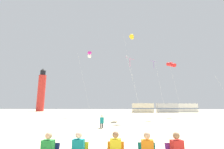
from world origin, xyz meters
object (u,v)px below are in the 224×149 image
Objects in this scene: kite_tube_gold at (132,37)px; rv_van_white at (187,108)px; lighthouse_distant at (41,91)px; kite_diamond_rainbow at (130,60)px; kite_flyer_standing at (102,121)px; rv_van_cream at (143,108)px; kite_diamond_violet at (154,63)px; kite_tube_scarlet at (171,64)px; kite_box_magenta at (90,55)px; rv_van_silver at (167,108)px.

kite_tube_gold reaches higher than rv_van_white.
kite_diamond_rainbow is at bearing -51.94° from lighthouse_distant.
rv_van_cream reaches higher than kite_flyer_standing.
rv_van_white is (16.72, 28.93, -7.46)m from kite_diamond_violet.
kite_tube_gold is 1.38× the size of kite_tube_scarlet.
kite_flyer_standing is 17.89m from kite_tube_gold.
rv_van_cream is at bearing 78.09° from kite_tube_gold.
kite_flyer_standing is 20.30m from kite_box_magenta.
kite_tube_gold is 0.87× the size of lighthouse_distant.
kite_tube_gold reaches higher than kite_box_magenta.
kite_box_magenta is 0.88× the size of kite_tube_gold.
kite_tube_gold is 2.21× the size of rv_van_white.
rv_van_white is (20.23, 28.44, -12.47)m from kite_tube_gold.
kite_box_magenta is 9.61m from kite_tube_gold.
kite_box_magenta is 16.26m from kite_tube_scarlet.
rv_van_silver is at bearing 2.55° from rv_van_cream.
kite_diamond_violet reaches higher than rv_van_white.
lighthouse_distant reaches higher than rv_van_white.
rv_van_white is (15.04, 3.85, 0.00)m from rv_van_cream.
kite_diamond_violet is 6.34m from kite_tube_scarlet.
rv_van_white is at bearing 58.13° from kite_diamond_rainbow.
kite_diamond_violet is at bearing -44.62° from lighthouse_distant.
kite_flyer_standing is at bearing -125.39° from rv_van_white.
rv_van_silver is (9.33, 25.98, -7.46)m from kite_diamond_violet.
kite_flyer_standing is at bearing -75.06° from kite_box_magenta.
kite_tube_scarlet is at bearing 47.48° from kite_diamond_rainbow.
kite_diamond_rainbow is at bearing -117.37° from rv_van_silver.
lighthouse_distant is 2.55× the size of rv_van_white.
rv_van_silver is (7.66, 0.89, 0.00)m from rv_van_cream.
lighthouse_distant is 53.38m from rv_van_white.
kite_tube_gold is at bearing -120.27° from rv_van_silver.
rv_van_silver is at bearing -162.33° from rv_van_white.
lighthouse_distant reaches higher than kite_box_magenta.
kite_tube_scarlet is (8.65, 9.43, 1.85)m from kite_diamond_rainbow.
kite_tube_scarlet is at bearing -37.52° from lighthouse_distant.
kite_diamond_rainbow is 1.30× the size of rv_van_silver.
kite_diamond_violet is 1.43× the size of rv_van_cream.
kite_tube_gold reaches higher than rv_van_silver.
kite_box_magenta is 31.53m from rv_van_silver.
rv_van_cream is at bearing -169.78° from rv_van_white.
kite_tube_gold is 9.69m from kite_tube_scarlet.
kite_diamond_violet is (11.74, -5.19, -3.41)m from kite_box_magenta.
rv_van_silver is at bearing 70.24° from kite_diamond_violet.
rv_van_white is at bearing 39.83° from kite_box_magenta.
kite_tube_gold reaches higher than rv_van_cream.
kite_diamond_rainbow is 0.51× the size of lighthouse_distant.
rv_van_silver is at bearing 76.86° from kite_tube_scarlet.
kite_diamond_rainbow is 1.29× the size of rv_van_white.
kite_tube_gold is 2.22× the size of rv_van_silver.
rv_van_cream is 1.00× the size of rv_van_silver.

